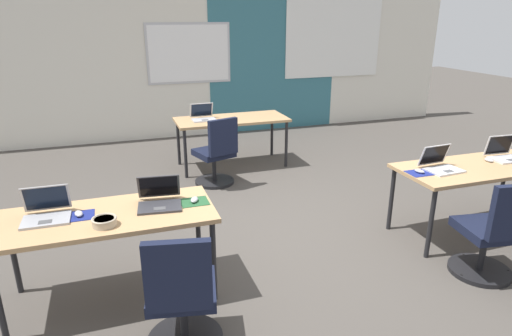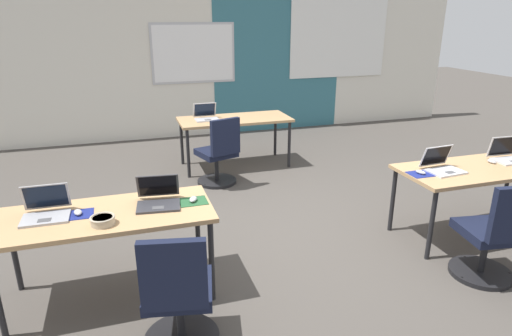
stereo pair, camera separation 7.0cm
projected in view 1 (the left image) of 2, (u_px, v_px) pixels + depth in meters
name	position (u px, v px, depth m)	size (l,w,h in m)	color
ground_plane	(289.00, 230.00, 4.59)	(24.00, 24.00, 0.00)	#47423D
back_wall_assembly	(204.00, 57.00, 7.89)	(10.00, 0.27, 2.80)	silver
desk_near_left	(108.00, 221.00, 3.31)	(1.60, 0.70, 0.72)	tan
desk_near_right	(476.00, 172.00, 4.36)	(1.60, 0.70, 0.72)	tan
desk_far_center	(232.00, 122.00, 6.34)	(1.60, 0.70, 0.72)	tan
laptop_near_left_end	(46.00, 212.00, 3.21)	(0.33, 0.30, 0.23)	#9E9EA3
mousepad_near_left_end	(79.00, 216.00, 3.26)	(0.22, 0.19, 0.00)	navy
mouse_near_left_end	(79.00, 214.00, 3.25)	(0.07, 0.11, 0.03)	#B2B2B7
laptop_near_left_inner	(159.00, 199.00, 3.44)	(0.37, 0.36, 0.22)	#333338
mousepad_near_left_inner	(194.00, 202.00, 3.51)	(0.22, 0.19, 0.00)	#23512D
mouse_near_left_inner	(194.00, 200.00, 3.50)	(0.09, 0.11, 0.03)	#B2B2B7
chair_near_left_inner	(182.00, 302.00, 2.84)	(0.52, 0.57, 0.92)	black
laptop_near_right_inner	(441.00, 165.00, 4.22)	(0.35, 0.33, 0.23)	silver
mousepad_near_right_inner	(419.00, 173.00, 4.14)	(0.22, 0.19, 0.00)	navy
mouse_near_right_inner	(420.00, 171.00, 4.14)	(0.09, 0.11, 0.03)	#B2B2B7
chair_near_right_inner	(492.00, 238.00, 3.66)	(0.52, 0.57, 0.92)	black
laptop_far_left	(203.00, 116.00, 6.22)	(0.33, 0.32, 0.22)	#B7B7BC
chair_far_left	(217.00, 157.00, 5.71)	(0.55, 0.60, 0.92)	black
laptop_near_right_end	(505.00, 154.00, 4.54)	(0.34, 0.29, 0.23)	silver
mouse_near_right_end	(489.00, 160.00, 4.46)	(0.06, 0.10, 0.03)	#B2B2B7
snack_bowl	(104.00, 221.00, 3.10)	(0.18, 0.18, 0.06)	tan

